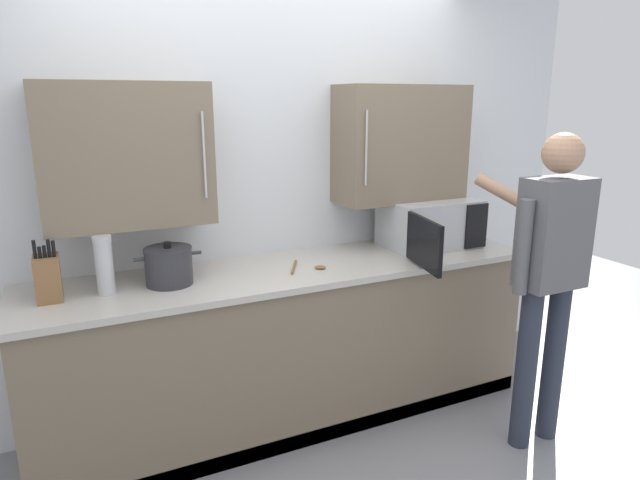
% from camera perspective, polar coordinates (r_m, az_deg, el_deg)
% --- Properties ---
extents(back_wall_tiled, '(4.39, 0.44, 2.77)m').
position_cam_1_polar(back_wall_tiled, '(3.25, -5.32, 7.22)').
color(back_wall_tiled, silver).
rests_on(back_wall_tiled, ground_plane).
extents(counter_unit, '(2.85, 0.68, 0.93)m').
position_cam_1_polar(counter_unit, '(3.22, -2.83, -10.72)').
color(counter_unit, '#756651').
rests_on(counter_unit, ground_plane).
extents(microwave_oven, '(0.66, 0.79, 0.30)m').
position_cam_1_polar(microwave_oven, '(3.49, 11.02, 1.66)').
color(microwave_oven, '#B7BABF').
rests_on(microwave_oven, counter_unit).
extents(thermos_flask, '(0.09, 0.09, 0.29)m').
position_cam_1_polar(thermos_flask, '(2.79, -21.50, -2.42)').
color(thermos_flask, '#B7BABF').
rests_on(thermos_flask, counter_unit).
extents(wooden_spoon, '(0.23, 0.21, 0.02)m').
position_cam_1_polar(wooden_spoon, '(3.02, -1.38, -2.82)').
color(wooden_spoon, brown).
rests_on(wooden_spoon, counter_unit).
extents(knife_block, '(0.11, 0.15, 0.30)m').
position_cam_1_polar(knife_block, '(2.82, -26.41, -3.51)').
color(knife_block, brown).
rests_on(knife_block, counter_unit).
extents(stock_pot, '(0.33, 0.24, 0.22)m').
position_cam_1_polar(stock_pot, '(2.85, -15.43, -2.61)').
color(stock_pot, '#2D2D33').
rests_on(stock_pot, counter_unit).
extents(person_figure, '(0.44, 0.61, 1.68)m').
position_cam_1_polar(person_figure, '(3.04, 22.64, -2.43)').
color(person_figure, '#282D3D').
rests_on(person_figure, ground_plane).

